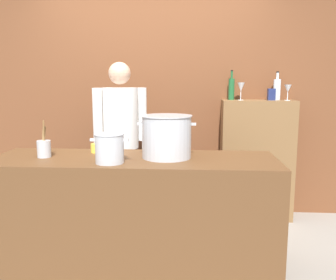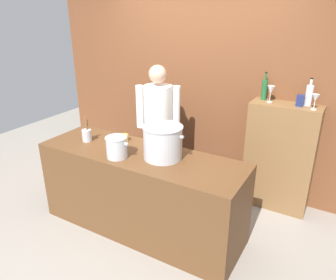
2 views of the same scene
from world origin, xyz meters
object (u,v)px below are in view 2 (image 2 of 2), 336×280
object	(u,v)px
chef	(158,122)
wine_glass_wide	(271,91)
butter_jar	(124,138)
stockpot_small	(117,147)
wine_bottle_green	(264,89)
utensil_crock	(87,135)
stockpot_large	(163,142)
spice_tin_navy	(300,101)
wine_bottle_clear	(309,95)
wine_glass_tall	(315,99)

from	to	relation	value
chef	wine_glass_wide	xyz separation A→B (m)	(1.20, 0.44, 0.45)
butter_jar	stockpot_small	bearing A→B (deg)	-62.06
stockpot_small	wine_bottle_green	world-z (taller)	wine_bottle_green
utensil_crock	wine_glass_wide	bearing A→B (deg)	36.19
stockpot_large	spice_tin_navy	xyz separation A→B (m)	(1.02, 1.16, 0.28)
stockpot_large	wine_glass_wide	bearing A→B (deg)	58.61
butter_jar	spice_tin_navy	world-z (taller)	spice_tin_navy
stockpot_large	stockpot_small	xyz separation A→B (m)	(-0.39, -0.22, -0.06)
butter_jar	utensil_crock	bearing A→B (deg)	-149.41
stockpot_small	wine_glass_wide	distance (m)	1.80
utensil_crock	spice_tin_navy	world-z (taller)	spice_tin_navy
chef	wine_glass_wide	bearing A→B (deg)	173.57
stockpot_small	wine_bottle_clear	world-z (taller)	wine_bottle_clear
butter_jar	wine_bottle_clear	xyz separation A→B (m)	(1.68, 1.07, 0.46)
utensil_crock	wine_bottle_green	world-z (taller)	wine_bottle_green
wine_bottle_green	wine_bottle_clear	xyz separation A→B (m)	(0.48, -0.01, -0.00)
utensil_crock	wine_glass_wide	distance (m)	2.09
stockpot_small	chef	bearing A→B (deg)	96.32
chef	wine_glass_tall	bearing A→B (deg)	166.24
stockpot_small	wine_bottle_green	size ratio (longest dim) A/B	0.88
stockpot_small	wine_glass_tall	distance (m)	2.08
wine_bottle_clear	wine_glass_tall	bearing A→B (deg)	-59.28
utensil_crock	wine_bottle_green	distance (m)	2.06
wine_bottle_green	wine_bottle_clear	distance (m)	0.48
chef	spice_tin_navy	bearing A→B (deg)	169.81
stockpot_small	utensil_crock	bearing A→B (deg)	163.36
stockpot_small	wine_glass_wide	world-z (taller)	wine_glass_wide
stockpot_large	stockpot_small	size ratio (longest dim) A/B	1.62
wine_bottle_clear	butter_jar	bearing A→B (deg)	-147.59
wine_bottle_green	spice_tin_navy	size ratio (longest dim) A/B	2.59
butter_jar	wine_bottle_green	size ratio (longest dim) A/B	0.28
utensil_crock	wine_glass_tall	size ratio (longest dim) A/B	1.75
wine_bottle_clear	spice_tin_navy	distance (m)	0.11
wine_glass_wide	wine_bottle_clear	bearing A→B (deg)	10.52
wine_bottle_green	wine_glass_wide	bearing A→B (deg)	-41.41
wine_glass_wide	utensil_crock	bearing A→B (deg)	-143.81
stockpot_small	wine_bottle_clear	xyz separation A→B (m)	(1.49, 1.44, 0.39)
chef	utensil_crock	bearing A→B (deg)	33.40
chef	stockpot_small	xyz separation A→B (m)	(0.10, -0.93, 0.04)
spice_tin_navy	wine_bottle_clear	bearing A→B (deg)	43.13
chef	wine_bottle_clear	xyz separation A→B (m)	(1.59, 0.51, 0.43)
stockpot_large	wine_bottle_clear	bearing A→B (deg)	48.28
wine_glass_tall	wine_glass_wide	size ratio (longest dim) A/B	0.89
stockpot_small	utensil_crock	size ratio (longest dim) A/B	0.96
wine_glass_wide	stockpot_large	bearing A→B (deg)	-121.39
chef	wine_bottle_clear	bearing A→B (deg)	171.33
stockpot_large	utensil_crock	size ratio (longest dim) A/B	1.56
stockpot_large	wine_bottle_green	world-z (taller)	wine_bottle_green
butter_jar	wine_glass_wide	size ratio (longest dim) A/B	0.48
wine_bottle_clear	wine_glass_wide	world-z (taller)	wine_bottle_clear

